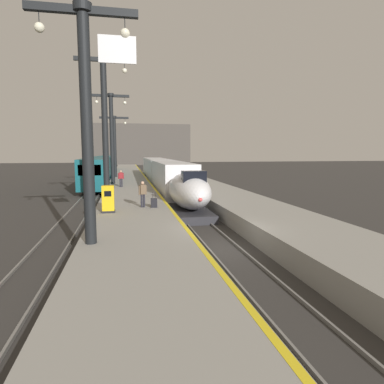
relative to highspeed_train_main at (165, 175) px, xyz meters
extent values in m
plane|color=#33302D|center=(0.00, -23.99, -1.92)|extent=(260.00, 260.00, 0.00)
cube|color=gray|center=(-4.05, 0.76, -1.40)|extent=(4.80, 110.00, 1.05)
cube|color=gray|center=(4.05, 0.76, -1.40)|extent=(4.80, 110.00, 1.05)
cube|color=yellow|center=(-1.77, 0.76, -0.87)|extent=(0.20, 107.80, 0.01)
cube|color=slate|center=(-0.75, 3.51, -1.86)|extent=(0.08, 110.00, 0.12)
cube|color=slate|center=(0.75, 3.51, -1.86)|extent=(0.08, 110.00, 0.12)
cube|color=slate|center=(-8.85, 3.51, -1.86)|extent=(0.08, 110.00, 0.12)
cube|color=slate|center=(-7.35, 3.51, -1.86)|extent=(0.08, 110.00, 0.12)
ellipsoid|color=silver|center=(0.00, -15.08, -0.09)|extent=(2.78, 7.68, 2.56)
cube|color=#28282D|center=(0.00, -15.46, -1.65)|extent=(2.46, 6.53, 0.55)
cube|color=black|center=(0.00, -16.80, 0.98)|extent=(1.59, 1.00, 0.90)
sphere|color=#F24C4C|center=(0.00, -18.84, -0.24)|extent=(0.28, 0.28, 0.28)
cube|color=silver|center=(0.00, -5.77, 0.15)|extent=(2.90, 14.00, 3.05)
cube|color=black|center=(-1.42, -5.77, 0.70)|extent=(0.04, 11.90, 0.80)
cube|color=black|center=(1.42, -5.77, 0.70)|extent=(0.04, 11.90, 0.80)
cube|color=silver|center=(0.00, -5.77, -1.12)|extent=(2.92, 13.30, 0.24)
cube|color=black|center=(0.00, -10.25, -1.64)|extent=(2.03, 2.20, 0.56)
cube|color=black|center=(0.00, -1.29, -1.64)|extent=(2.03, 2.20, 0.56)
cube|color=silver|center=(0.00, 10.83, 0.15)|extent=(2.90, 18.00, 3.05)
cube|color=black|center=(-1.42, 10.83, 0.70)|extent=(0.04, 15.84, 0.80)
cube|color=black|center=(1.42, 10.83, 0.70)|extent=(0.04, 15.84, 0.80)
cube|color=black|center=(0.00, 4.71, -1.64)|extent=(2.03, 2.20, 0.56)
cube|color=black|center=(0.00, 16.95, -1.64)|extent=(2.03, 2.20, 0.56)
cube|color=#145660|center=(-8.10, 5.48, 0.23)|extent=(2.85, 18.00, 3.30)
cube|color=black|center=(-8.10, -3.48, 0.83)|extent=(2.28, 0.08, 1.10)
cube|color=black|center=(-9.49, 5.48, 0.73)|extent=(0.04, 15.30, 0.90)
cube|color=black|center=(-6.71, 5.48, 0.73)|extent=(0.04, 15.30, 0.90)
cube|color=black|center=(-8.10, -0.28, -1.66)|extent=(2.00, 2.00, 0.52)
cube|color=black|center=(-8.10, 11.24, -1.66)|extent=(2.00, 2.00, 0.52)
cube|color=#145660|center=(-8.10, 24.08, 0.23)|extent=(2.85, 18.00, 3.30)
cylinder|color=black|center=(-5.90, -25.48, 3.60)|extent=(0.44, 0.44, 8.93)
cylinder|color=black|center=(-5.90, -25.48, 7.91)|extent=(0.68, 0.68, 0.30)
cube|color=black|center=(-5.90, -25.48, 7.81)|extent=(4.00, 0.24, 0.28)
cylinder|color=black|center=(-7.40, -25.48, 7.46)|extent=(0.03, 0.03, 0.60)
sphere|color=#EFEACC|center=(-7.40, -25.48, 7.11)|extent=(0.36, 0.36, 0.36)
cylinder|color=black|center=(-4.40, -25.48, 7.46)|extent=(0.03, 0.03, 0.60)
sphere|color=#EFEACC|center=(-4.40, -25.48, 7.11)|extent=(0.36, 0.36, 0.36)
cube|color=silver|center=(-4.70, -25.48, 6.51)|extent=(1.40, 0.08, 1.00)
cylinder|color=black|center=(-5.90, -13.34, 4.30)|extent=(0.44, 0.44, 10.34)
cylinder|color=black|center=(-5.90, -13.34, 9.32)|extent=(0.68, 0.68, 0.30)
cube|color=black|center=(-5.90, -13.34, 9.22)|extent=(4.00, 0.24, 0.28)
cylinder|color=black|center=(-7.40, -13.34, 8.87)|extent=(0.03, 0.03, 0.60)
sphere|color=#EFEACC|center=(-7.40, -13.34, 8.52)|extent=(0.36, 0.36, 0.36)
cylinder|color=black|center=(-4.40, -13.34, 8.87)|extent=(0.03, 0.03, 0.60)
sphere|color=#EFEACC|center=(-4.40, -13.34, 8.52)|extent=(0.36, 0.36, 0.36)
cylinder|color=black|center=(-5.90, -0.45, 4.06)|extent=(0.44, 0.44, 9.87)
cylinder|color=black|center=(-5.90, -0.45, 8.85)|extent=(0.68, 0.68, 0.30)
cube|color=black|center=(-5.90, -0.45, 8.75)|extent=(4.00, 0.24, 0.28)
cylinder|color=black|center=(-7.40, -0.45, 8.40)|extent=(0.03, 0.03, 0.60)
sphere|color=#EFEACC|center=(-7.40, -0.45, 8.05)|extent=(0.36, 0.36, 0.36)
cylinder|color=black|center=(-4.40, -0.45, 8.40)|extent=(0.03, 0.03, 0.60)
sphere|color=#EFEACC|center=(-4.40, -0.45, 8.05)|extent=(0.36, 0.36, 0.36)
cylinder|color=black|center=(-5.90, 9.80, 3.38)|extent=(0.44, 0.44, 8.50)
cylinder|color=black|center=(-5.90, 9.80, 7.48)|extent=(0.68, 0.68, 0.30)
cube|color=black|center=(-5.90, 9.80, 7.38)|extent=(4.00, 0.24, 0.28)
cylinder|color=black|center=(-7.40, 9.80, 7.03)|extent=(0.03, 0.03, 0.60)
sphere|color=#EFEACC|center=(-7.40, 9.80, 6.68)|extent=(0.36, 0.36, 0.36)
cylinder|color=black|center=(-4.40, 9.80, 7.03)|extent=(0.03, 0.03, 0.60)
sphere|color=#EFEACC|center=(-4.40, 9.80, 6.68)|extent=(0.36, 0.36, 0.36)
cylinder|color=#23232D|center=(-3.37, -17.23, -0.45)|extent=(0.13, 0.13, 0.85)
cylinder|color=#23232D|center=(-3.53, -17.29, -0.45)|extent=(0.13, 0.13, 0.85)
cube|color=brown|center=(-3.45, -17.26, 0.29)|extent=(0.44, 0.35, 0.62)
cylinder|color=brown|center=(-3.23, -17.17, 0.24)|extent=(0.09, 0.09, 0.58)
cylinder|color=brown|center=(-3.67, -17.35, 0.24)|extent=(0.09, 0.09, 0.58)
sphere|color=tan|center=(-3.45, -17.26, 0.71)|extent=(0.22, 0.22, 0.22)
cylinder|color=#23232D|center=(-5.06, -4.20, -0.45)|extent=(0.13, 0.13, 0.85)
cylinder|color=#23232D|center=(-4.89, -4.19, -0.45)|extent=(0.13, 0.13, 0.85)
cube|color=maroon|center=(-4.97, -4.19, 0.29)|extent=(0.39, 0.23, 0.62)
cylinder|color=maroon|center=(-5.21, -4.20, 0.24)|extent=(0.09, 0.09, 0.58)
cylinder|color=maroon|center=(-4.73, -4.19, 0.24)|extent=(0.09, 0.09, 0.58)
sphere|color=tan|center=(-4.97, -4.19, 0.71)|extent=(0.22, 0.22, 0.22)
cube|color=black|center=(-2.75, -17.52, -0.57)|extent=(0.40, 0.22, 0.60)
cylinder|color=#262628|center=(-2.85, -17.52, -0.09)|extent=(0.02, 0.02, 0.36)
cylinder|color=#262628|center=(-2.65, -17.52, -0.09)|extent=(0.02, 0.02, 0.36)
cube|color=#262628|center=(-2.75, -17.52, 0.10)|extent=(0.22, 0.03, 0.02)
cube|color=yellow|center=(-5.55, -18.72, -0.07)|extent=(0.70, 0.56, 1.60)
cube|color=black|center=(-5.55, -19.00, 0.28)|extent=(0.40, 0.02, 0.32)
cube|color=black|center=(-5.55, -18.72, -0.81)|extent=(0.76, 0.62, 0.12)
cube|color=#4C4742|center=(0.00, 78.01, 5.08)|extent=(36.00, 2.00, 14.00)
camera|label=1|loc=(-4.51, -38.84, 2.72)|focal=31.27mm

